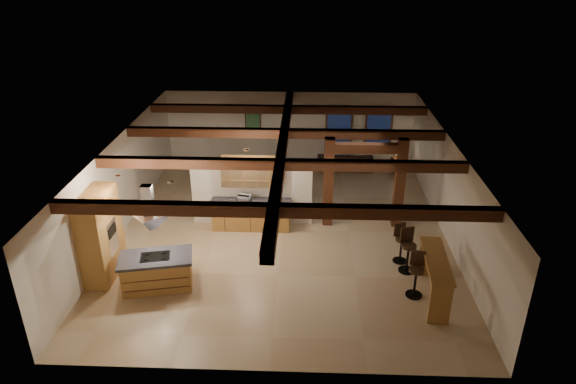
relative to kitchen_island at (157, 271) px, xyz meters
name	(u,v)px	position (x,y,z in m)	size (l,w,h in m)	color
ground	(283,230)	(3.11, 3.11, -0.46)	(12.00, 12.00, 0.00)	tan
room_walls	(283,178)	(3.11, 3.11, 1.32)	(12.00, 12.00, 12.00)	beige
ceiling_beams	(282,148)	(3.11, 3.11, 2.30)	(10.00, 12.00, 0.28)	#3E180F
timber_posts	(365,174)	(5.61, 3.61, 1.30)	(2.50, 0.30, 2.90)	#3E180F
partition_wall	(252,191)	(2.11, 3.61, 0.64)	(3.80, 0.18, 2.20)	beige
pantry_cabinet	(101,235)	(-1.56, 0.51, 0.74)	(0.67, 1.60, 2.40)	olive
back_counter	(251,214)	(2.11, 3.22, 0.01)	(2.50, 0.66, 0.94)	olive
upper_display_cabinet	(251,172)	(2.11, 3.42, 1.39)	(1.80, 0.36, 0.95)	olive
range_hood	(151,227)	(0.00, 0.00, 1.32)	(1.10, 1.10, 1.40)	silver
back_windows	(359,127)	(5.91, 9.04, 1.04)	(2.70, 0.07, 1.70)	#3E180F
framed_art	(253,121)	(1.61, 9.04, 1.24)	(0.65, 0.05, 0.85)	#3E180F
recessed_cans	(181,168)	(0.58, 1.17, 2.41)	(3.16, 2.46, 0.03)	silver
kitchen_island	(157,271)	(0.00, 0.00, 0.00)	(2.01, 1.34, 0.92)	olive
dining_table	(281,190)	(2.93, 5.34, -0.11)	(1.98, 1.10, 0.70)	#3C200F
sofa	(345,161)	(5.37, 8.26, -0.14)	(2.24, 0.88, 0.65)	black
microwave	(245,198)	(1.92, 3.22, 0.59)	(0.39, 0.27, 0.22)	#AFAFB3
bar_counter	(435,272)	(7.05, -0.21, 0.31)	(0.69, 2.22, 1.15)	olive
side_table	(398,165)	(7.44, 7.96, -0.16)	(0.48, 0.48, 0.60)	#3E180F
table_lamp	(399,153)	(7.44, 7.96, 0.37)	(0.27, 0.27, 0.32)	black
bar_stool_a	(416,274)	(6.62, -0.10, 0.16)	(0.43, 0.45, 1.22)	black
bar_stool_b	(408,250)	(6.60, 1.01, 0.18)	(0.45, 0.47, 1.26)	black
bar_stool_c	(401,243)	(6.49, 1.48, 0.12)	(0.42, 0.43, 1.14)	black
dining_chairs	(281,184)	(2.93, 5.34, 0.11)	(2.17, 2.17, 1.13)	#3E180F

